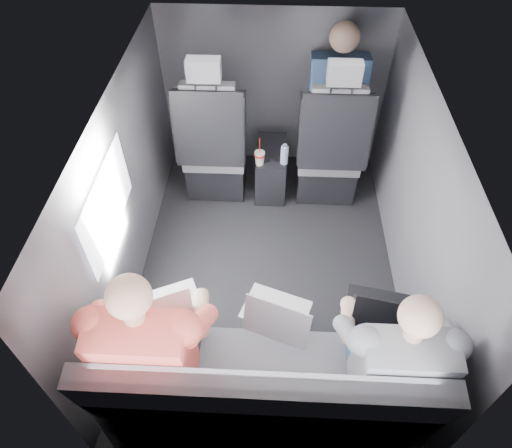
{
  "coord_description": "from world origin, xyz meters",
  "views": [
    {
      "loc": [
        0.01,
        -2.04,
        2.64
      ],
      "look_at": [
        -0.08,
        -0.05,
        0.52
      ],
      "focal_mm": 32.0,
      "sensor_mm": 36.0,
      "label": 1
    }
  ],
  "objects_px": {
    "passenger_front_right": "(336,96)",
    "passenger_rear_right": "(389,353)",
    "front_seat_right": "(328,154)",
    "laptop_silver": "(276,314)",
    "soda_cup": "(260,158)",
    "water_bottle": "(284,155)",
    "front_seat_left": "(215,151)",
    "rear_bench": "(262,393)",
    "passenger_rear_left": "(156,340)",
    "laptop_black": "(381,312)",
    "center_console": "(271,169)",
    "laptop_white": "(168,307)"
  },
  "relations": [
    {
      "from": "passenger_front_right",
      "to": "laptop_silver",
      "type": "bearing_deg",
      "value": -102.78
    },
    {
      "from": "center_console",
      "to": "passenger_rear_right",
      "type": "xyz_separation_m",
      "value": [
        0.6,
        -1.85,
        0.42
      ]
    },
    {
      "from": "soda_cup",
      "to": "water_bottle",
      "type": "height_order",
      "value": "soda_cup"
    },
    {
      "from": "laptop_white",
      "to": "laptop_silver",
      "type": "distance_m",
      "value": 0.56
    },
    {
      "from": "rear_bench",
      "to": "soda_cup",
      "type": "xyz_separation_m",
      "value": [
        -0.09,
        1.76,
        0.15
      ]
    },
    {
      "from": "laptop_black",
      "to": "passenger_rear_left",
      "type": "bearing_deg",
      "value": -168.72
    },
    {
      "from": "center_console",
      "to": "passenger_rear_left",
      "type": "distance_m",
      "value": 1.97
    },
    {
      "from": "front_seat_left",
      "to": "passenger_rear_left",
      "type": "height_order",
      "value": "front_seat_left"
    },
    {
      "from": "water_bottle",
      "to": "passenger_front_right",
      "type": "xyz_separation_m",
      "value": [
        0.38,
        0.38,
        0.28
      ]
    },
    {
      "from": "laptop_silver",
      "to": "laptop_black",
      "type": "relative_size",
      "value": 1.09
    },
    {
      "from": "soda_cup",
      "to": "laptop_black",
      "type": "xyz_separation_m",
      "value": [
        0.68,
        -1.44,
        0.17
      ]
    },
    {
      "from": "laptop_black",
      "to": "passenger_rear_left",
      "type": "relative_size",
      "value": 0.29
    },
    {
      "from": "passenger_front_right",
      "to": "water_bottle",
      "type": "bearing_deg",
      "value": -135.15
    },
    {
      "from": "passenger_rear_right",
      "to": "passenger_front_right",
      "type": "relative_size",
      "value": 1.32
    },
    {
      "from": "laptop_white",
      "to": "laptop_black",
      "type": "relative_size",
      "value": 1.09
    },
    {
      "from": "front_seat_left",
      "to": "passenger_rear_right",
      "type": "xyz_separation_m",
      "value": [
        1.05,
        -1.81,
        0.22
      ]
    },
    {
      "from": "passenger_rear_left",
      "to": "passenger_front_right",
      "type": "bearing_deg",
      "value": 63.99
    },
    {
      "from": "rear_bench",
      "to": "laptop_white",
      "type": "bearing_deg",
      "value": 149.57
    },
    {
      "from": "passenger_rear_right",
      "to": "passenger_front_right",
      "type": "distance_m",
      "value": 2.07
    },
    {
      "from": "rear_bench",
      "to": "passenger_rear_right",
      "type": "height_order",
      "value": "passenger_rear_right"
    },
    {
      "from": "rear_bench",
      "to": "passenger_rear_right",
      "type": "relative_size",
      "value": 1.34
    },
    {
      "from": "front_seat_left",
      "to": "soda_cup",
      "type": "height_order",
      "value": "front_seat_left"
    },
    {
      "from": "front_seat_right",
      "to": "laptop_black",
      "type": "relative_size",
      "value": 3.47
    },
    {
      "from": "front_seat_left",
      "to": "laptop_silver",
      "type": "distance_m",
      "value": 1.72
    },
    {
      "from": "soda_cup",
      "to": "water_bottle",
      "type": "distance_m",
      "value": 0.19
    },
    {
      "from": "water_bottle",
      "to": "passenger_rear_right",
      "type": "distance_m",
      "value": 1.76
    },
    {
      "from": "rear_bench",
      "to": "laptop_silver",
      "type": "distance_m",
      "value": 0.43
    },
    {
      "from": "front_seat_left",
      "to": "soda_cup",
      "type": "relative_size",
      "value": 5.23
    },
    {
      "from": "center_console",
      "to": "water_bottle",
      "type": "bearing_deg",
      "value": -58.56
    },
    {
      "from": "center_console",
      "to": "laptop_silver",
      "type": "height_order",
      "value": "laptop_silver"
    },
    {
      "from": "laptop_white",
      "to": "passenger_front_right",
      "type": "height_order",
      "value": "passenger_front_right"
    },
    {
      "from": "soda_cup",
      "to": "laptop_white",
      "type": "bearing_deg",
      "value": -105.84
    },
    {
      "from": "soda_cup",
      "to": "passenger_rear_left",
      "type": "bearing_deg",
      "value": -104.71
    },
    {
      "from": "passenger_front_right",
      "to": "passenger_rear_right",
      "type": "bearing_deg",
      "value": -86.66
    },
    {
      "from": "rear_bench",
      "to": "water_bottle",
      "type": "relative_size",
      "value": 9.34
    },
    {
      "from": "laptop_white",
      "to": "passenger_rear_right",
      "type": "distance_m",
      "value": 1.12
    },
    {
      "from": "front_seat_right",
      "to": "laptop_silver",
      "type": "xyz_separation_m",
      "value": [
        -0.39,
        -1.63,
        0.23
      ]
    },
    {
      "from": "soda_cup",
      "to": "laptop_black",
      "type": "height_order",
      "value": "laptop_black"
    },
    {
      "from": "water_bottle",
      "to": "laptop_black",
      "type": "xyz_separation_m",
      "value": [
        0.49,
        -1.46,
        0.15
      ]
    },
    {
      "from": "center_console",
      "to": "water_bottle",
      "type": "relative_size",
      "value": 2.8
    },
    {
      "from": "front_seat_left",
      "to": "front_seat_right",
      "type": "xyz_separation_m",
      "value": [
        0.9,
        0.0,
        0.0
      ]
    },
    {
      "from": "laptop_silver",
      "to": "passenger_rear_right",
      "type": "distance_m",
      "value": 0.58
    },
    {
      "from": "water_bottle",
      "to": "laptop_white",
      "type": "bearing_deg",
      "value": -112.11
    },
    {
      "from": "front_seat_left",
      "to": "water_bottle",
      "type": "bearing_deg",
      "value": -12.67
    },
    {
      "from": "front_seat_right",
      "to": "passenger_rear_left",
      "type": "height_order",
      "value": "front_seat_right"
    },
    {
      "from": "soda_cup",
      "to": "passenger_rear_right",
      "type": "xyz_separation_m",
      "value": [
        0.69,
        -1.66,
        0.16
      ]
    },
    {
      "from": "center_console",
      "to": "passenger_front_right",
      "type": "relative_size",
      "value": 0.53
    },
    {
      "from": "front_seat_right",
      "to": "water_bottle",
      "type": "relative_size",
      "value": 7.38
    },
    {
      "from": "front_seat_left",
      "to": "rear_bench",
      "type": "bearing_deg",
      "value": -76.69
    },
    {
      "from": "front_seat_right",
      "to": "water_bottle",
      "type": "xyz_separation_m",
      "value": [
        -0.35,
        -0.12,
        0.08
      ]
    }
  ]
}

